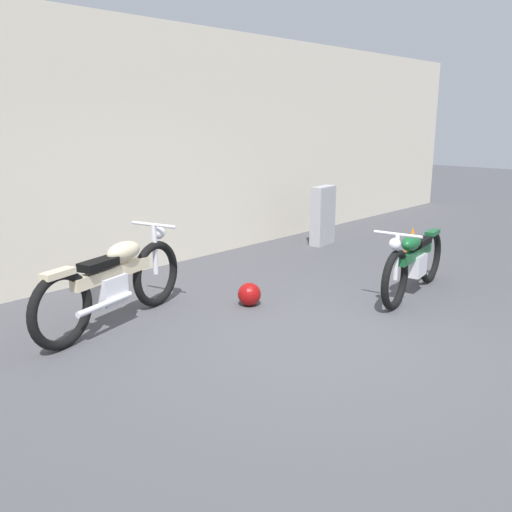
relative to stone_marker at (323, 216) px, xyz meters
The scene contains 7 objects.
ground_plane 4.21m from the stone_marker, 143.68° to the right, with size 40.00×40.00×0.00m, color #47474C.
building_wall 3.70m from the stone_marker, 163.82° to the left, with size 18.00×0.30×3.32m, color beige.
stone_marker is the anchor object (origin of this frame).
helmet 3.37m from the stone_marker, 157.55° to the right, with size 0.26×0.26×0.26m, color maroon.
traffic_cone 1.76m from the stone_marker, 96.58° to the right, with size 0.32×0.32×0.55m, color orange.
motorcycle_cream 4.50m from the stone_marker, behind, with size 2.06×0.78×0.95m.
motorcycle_green 2.85m from the stone_marker, 121.38° to the right, with size 1.91×0.58×0.86m.
Camera 1 is at (-3.99, -2.91, 2.06)m, focal length 38.73 mm.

